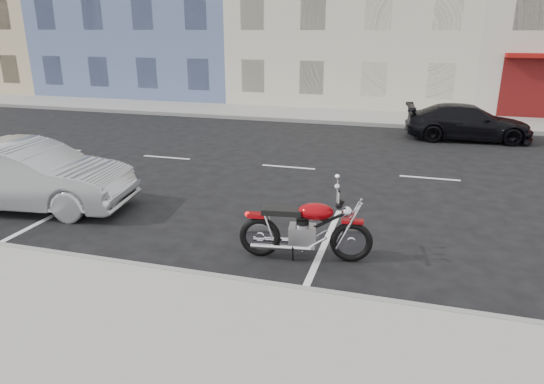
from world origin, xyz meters
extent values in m
plane|color=black|center=(0.00, 0.00, 0.00)|extent=(120.00, 120.00, 0.00)
cube|color=gray|center=(-5.00, 8.70, 0.07)|extent=(80.00, 3.40, 0.15)
cube|color=gray|center=(-5.00, -7.00, 0.08)|extent=(80.00, 0.12, 0.16)
cube|color=gray|center=(-5.00, 7.00, 0.08)|extent=(80.00, 0.12, 0.16)
torus|color=black|center=(1.39, -5.48, 0.36)|extent=(0.76, 0.23, 0.75)
torus|color=black|center=(-0.21, -5.71, 0.36)|extent=(0.76, 0.23, 0.75)
cube|color=#880409|center=(1.39, -5.48, 0.75)|extent=(0.40, 0.20, 0.06)
cube|color=#880409|center=(-0.26, -5.72, 0.77)|extent=(0.36, 0.22, 0.07)
cube|color=gray|center=(0.54, -5.60, 0.42)|extent=(0.51, 0.40, 0.38)
ellipsoid|color=#880409|center=(0.76, -5.57, 0.89)|extent=(0.67, 0.47, 0.30)
cube|color=black|center=(0.17, -5.66, 0.87)|extent=(0.72, 0.39, 0.10)
cylinder|color=silver|center=(1.13, -5.52, 1.15)|extent=(0.15, 0.78, 0.04)
sphere|color=silver|center=(1.29, -5.49, 0.91)|extent=(0.19, 0.19, 0.19)
cylinder|color=silver|center=(0.20, -5.81, 0.24)|extent=(1.06, 0.24, 0.09)
cylinder|color=silver|center=(0.15, -5.50, 0.24)|extent=(1.06, 0.24, 0.09)
cylinder|color=silver|center=(1.33, -5.49, 0.69)|extent=(0.43, 0.11, 0.88)
cylinder|color=black|center=(0.78, -5.57, 0.61)|extent=(0.89, 0.18, 0.55)
imported|color=#9DA1A5|center=(-6.79, -4.93, 0.76)|extent=(4.80, 2.23, 1.52)
imported|color=black|center=(3.35, 5.42, 0.64)|extent=(4.55, 2.14, 1.28)
camera|label=1|loc=(1.38, -13.40, 3.92)|focal=32.00mm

